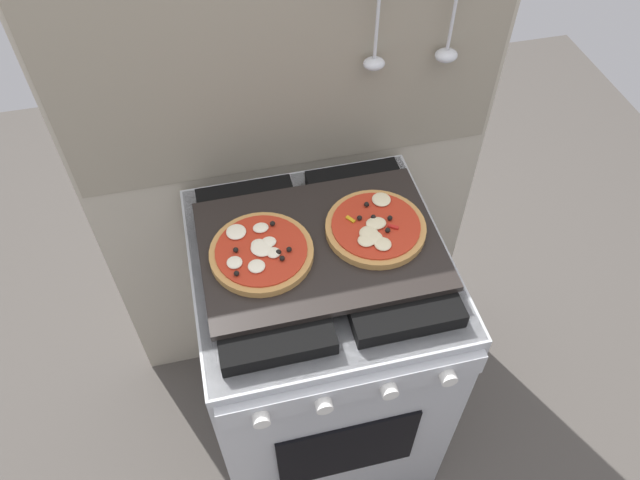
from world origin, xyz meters
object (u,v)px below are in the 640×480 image
Objects in this scene: pizza_left at (261,252)px; pizza_right at (375,228)px; stove at (320,349)px; baking_tray at (320,245)px.

pizza_right is at bearing 2.23° from pizza_left.
stove is 0.50m from pizza_left.
baking_tray is (0.00, 0.00, 0.46)m from stove.
stove is 0.46m from baking_tray.
pizza_left reaches higher than baking_tray.
pizza_right is (0.13, 0.01, 0.48)m from stove.
baking_tray is 0.13m from pizza_right.
pizza_right reaches higher than baking_tray.
stove is at bearing -90.00° from baking_tray.
pizza_right reaches higher than stove.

